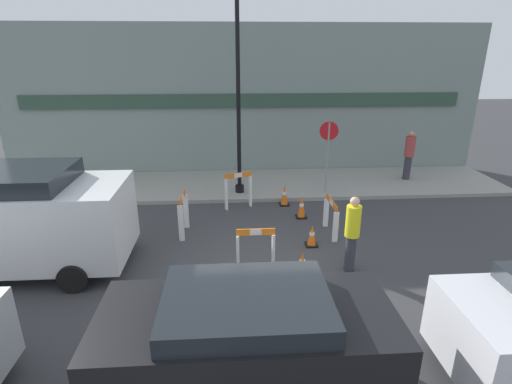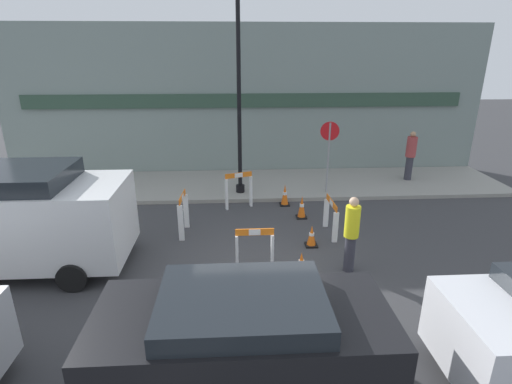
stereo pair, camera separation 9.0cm
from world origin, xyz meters
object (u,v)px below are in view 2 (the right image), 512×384
object	(u,v)px
stop_sign	(329,146)
work_van	(11,216)
person_worker	(351,232)
streetlamp_post	(239,66)
person_pedestrian	(411,154)
parked_car_1	(243,343)

from	to	relation	value
stop_sign	work_van	distance (m)	8.93
stop_sign	person_worker	world-z (taller)	stop_sign
streetlamp_post	person_worker	xyz separation A→B (m)	(2.29, -4.90, -3.20)
streetlamp_post	work_van	bearing A→B (deg)	-138.91
person_worker	work_van	world-z (taller)	work_van
person_pedestrian	parked_car_1	xyz separation A→B (m)	(-6.23, -9.20, -0.10)
stop_sign	person_pedestrian	size ratio (longest dim) A/B	1.32
streetlamp_post	work_van	distance (m)	7.21
stop_sign	parked_car_1	xyz separation A→B (m)	(-2.98, -8.10, -0.71)
streetlamp_post	work_van	world-z (taller)	streetlamp_post
streetlamp_post	person_pedestrian	bearing A→B (deg)	9.25
stop_sign	work_van	bearing A→B (deg)	36.18
work_van	person_pedestrian	bearing A→B (deg)	25.72
person_worker	parked_car_1	size ratio (longest dim) A/B	0.45
parked_car_1	work_van	bearing A→B (deg)	141.56
parked_car_1	work_van	size ratio (longest dim) A/B	0.80
stop_sign	work_van	world-z (taller)	stop_sign
person_worker	work_van	distance (m)	7.30
person_worker	streetlamp_post	bearing A→B (deg)	-19.37
streetlamp_post	person_worker	world-z (taller)	streetlamp_post
person_pedestrian	parked_car_1	size ratio (longest dim) A/B	0.45
person_pedestrian	work_van	world-z (taller)	work_van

